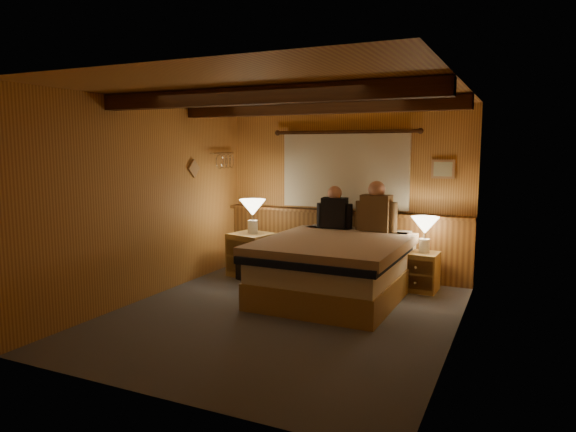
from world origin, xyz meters
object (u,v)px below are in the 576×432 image
Objects in this scene: nightstand_right at (420,271)px; lamp_right at (425,228)px; person_left at (335,211)px; person_right at (376,211)px; bed at (336,266)px; lamp_left at (253,210)px; duffel_bag at (255,270)px; nightstand_left at (251,255)px.

lamp_right is (0.04, 0.03, 0.57)m from nightstand_right.
person_left is 0.59m from person_right.
person_right reaches higher than bed.
lamp_left is 0.86m from duffel_bag.
nightstand_right is 0.71× the size of person_right.
person_right is at bearing 35.84° from duffel_bag.
nightstand_left is 2.36m from nightstand_right.
person_left reaches higher than lamp_right.
person_right is (1.74, 0.30, 0.69)m from nightstand_left.
person_right reaches higher than lamp_right.
lamp_left is 0.79× the size of person_left.
lamp_right is 1.25m from person_left.
bed is 4.68× the size of lamp_right.
nightstand_left is at bearing -173.75° from lamp_right.
lamp_right is 0.67m from person_right.
duffel_bag is (-1.28, 0.26, -0.23)m from bed.
nightstand_left is 1.89m from person_right.
duffel_bag is at bearing -38.74° from nightstand_left.
nightstand_right is 0.57m from lamp_right.
lamp_right is at bearing 33.18° from nightstand_right.
bed reaches higher than nightstand_left.
person_left reaches higher than lamp_left.
nightstand_right is 1.08× the size of lamp_right.
lamp_left reaches higher than lamp_right.
nightstand_right reaches higher than duffel_bag.
lamp_left is 0.70× the size of person_right.
nightstand_left reaches higher than nightstand_right.
person_right is (0.59, -0.01, 0.04)m from person_left.
bed is 1.63m from lamp_left.
bed is at bearing 6.08° from duffel_bag.
nightstand_left is 2.45m from lamp_right.
lamp_right is at bearing -7.59° from person_left.
lamp_right reaches higher than bed.
lamp_left is at bearing -172.03° from nightstand_right.
person_right is at bearing 176.90° from lamp_right.
lamp_left is 1.06× the size of lamp_right.
nightstand_left is 1.36m from person_left.
nightstand_right is 0.97m from person_right.
person_right is at bearing 176.95° from nightstand_right.
bed is 1.27m from lamp_right.
lamp_left is (-1.44, 0.50, 0.58)m from bed.
bed reaches higher than duffel_bag.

